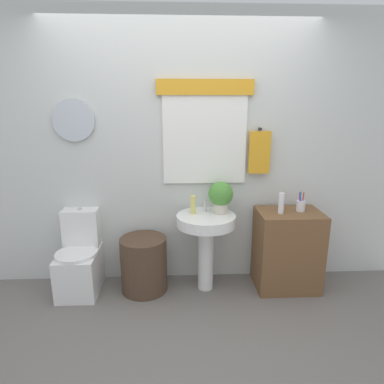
{
  "coord_description": "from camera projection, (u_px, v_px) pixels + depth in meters",
  "views": [
    {
      "loc": [
        -0.06,
        -2.07,
        1.76
      ],
      "look_at": [
        0.08,
        0.8,
        0.99
      ],
      "focal_mm": 31.15,
      "sensor_mm": 36.0,
      "label": 1
    }
  ],
  "objects": [
    {
      "name": "ground_plane",
      "position": [
        186.0,
        350.0,
        2.46
      ],
      "size": [
        8.0,
        8.0,
        0.0
      ],
      "primitive_type": "plane",
      "color": "slate"
    },
    {
      "name": "back_wall",
      "position": [
        182.0,
        152.0,
        3.23
      ],
      "size": [
        4.4,
        0.18,
        2.6
      ],
      "color": "silver",
      "rests_on": "ground_plane"
    },
    {
      "name": "toilet",
      "position": [
        80.0,
        261.0,
        3.19
      ],
      "size": [
        0.38,
        0.51,
        0.79
      ],
      "color": "white",
      "rests_on": "ground_plane"
    },
    {
      "name": "laundry_hamper",
      "position": [
        144.0,
        264.0,
        3.19
      ],
      "size": [
        0.44,
        0.44,
        0.53
      ],
      "primitive_type": "cylinder",
      "color": "#4C3828",
      "rests_on": "ground_plane"
    },
    {
      "name": "pedestal_sink",
      "position": [
        206.0,
        232.0,
        3.14
      ],
      "size": [
        0.55,
        0.55,
        0.75
      ],
      "color": "white",
      "rests_on": "ground_plane"
    },
    {
      "name": "faucet",
      "position": [
        205.0,
        206.0,
        3.2
      ],
      "size": [
        0.03,
        0.03,
        0.1
      ],
      "primitive_type": "cylinder",
      "color": "silver",
      "rests_on": "pedestal_sink"
    },
    {
      "name": "wooden_cabinet",
      "position": [
        287.0,
        250.0,
        3.23
      ],
      "size": [
        0.59,
        0.44,
        0.77
      ],
      "primitive_type": "cube",
      "color": "brown",
      "rests_on": "ground_plane"
    },
    {
      "name": "soap_bottle",
      "position": [
        193.0,
        205.0,
        3.12
      ],
      "size": [
        0.05,
        0.05,
        0.18
      ],
      "primitive_type": "cylinder",
      "color": "#DBD166",
      "rests_on": "pedestal_sink"
    },
    {
      "name": "potted_plant",
      "position": [
        221.0,
        196.0,
        3.12
      ],
      "size": [
        0.23,
        0.23,
        0.3
      ],
      "color": "beige",
      "rests_on": "pedestal_sink"
    },
    {
      "name": "lotion_bottle",
      "position": [
        281.0,
        203.0,
        3.06
      ],
      "size": [
        0.05,
        0.05,
        0.19
      ],
      "primitive_type": "cylinder",
      "color": "white",
      "rests_on": "wooden_cabinet"
    },
    {
      "name": "toothbrush_cup",
      "position": [
        301.0,
        205.0,
        3.14
      ],
      "size": [
        0.08,
        0.08,
        0.19
      ],
      "color": "silver",
      "rests_on": "wooden_cabinet"
    }
  ]
}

